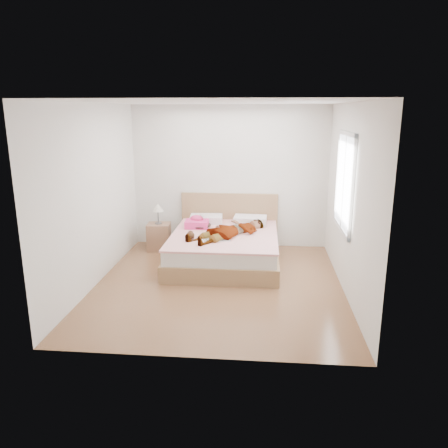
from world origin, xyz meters
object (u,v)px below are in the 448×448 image
at_px(bed, 225,245).
at_px(towel, 197,223).
at_px(nightstand, 159,235).
at_px(magazine, 216,239).
at_px(coffee_mug, 219,233).
at_px(phone, 203,217).
at_px(plush_toy, 190,235).
at_px(woman, 230,228).

height_order(bed, towel, bed).
xyz_separation_m(bed, nightstand, (-1.26, 0.50, 0.01)).
relative_size(magazine, coffee_mug, 4.57).
height_order(phone, plush_toy, phone).
bearing_deg(nightstand, plush_toy, -51.44).
distance_m(bed, magazine, 0.51).
xyz_separation_m(woman, coffee_mug, (-0.18, -0.08, -0.07)).
height_order(towel, magazine, towel).
bearing_deg(towel, magazine, -59.95).
xyz_separation_m(phone, bed, (0.41, -0.26, -0.43)).
bearing_deg(magazine, phone, 112.72).
height_order(phone, bed, bed).
height_order(coffee_mug, nightstand, nightstand).
relative_size(woman, towel, 3.94).
bearing_deg(woman, phone, -177.88).
bearing_deg(bed, plush_toy, -140.28).
distance_m(woman, plush_toy, 0.68).
distance_m(phone, plush_toy, 0.72).
xyz_separation_m(plush_toy, nightstand, (-0.74, 0.93, -0.28)).
relative_size(magazine, nightstand, 0.58).
bearing_deg(plush_toy, woman, 25.70).
bearing_deg(plush_toy, phone, 80.91).
distance_m(towel, nightstand, 0.84).
bearing_deg(coffee_mug, towel, 131.83).
xyz_separation_m(phone, plush_toy, (-0.11, -0.69, -0.14)).
bearing_deg(nightstand, magazine, -39.32).
relative_size(phone, bed, 0.05).
distance_m(woman, magazine, 0.38).
xyz_separation_m(phone, towel, (-0.11, 0.00, -0.11)).
bearing_deg(magazine, towel, 120.05).
distance_m(phone, magazine, 0.78).
xyz_separation_m(phone, nightstand, (-0.86, 0.24, -0.42)).
bearing_deg(plush_toy, magazine, -1.02).
xyz_separation_m(bed, magazine, (-0.11, -0.44, 0.24)).
bearing_deg(nightstand, bed, -21.82).
bearing_deg(coffee_mug, phone, 123.55).
xyz_separation_m(woman, phone, (-0.50, 0.40, 0.09)).
relative_size(bed, plush_toy, 9.70).
bearing_deg(bed, towel, 152.78).
xyz_separation_m(towel, magazine, (0.41, -0.70, -0.08)).
xyz_separation_m(coffee_mug, plush_toy, (-0.43, -0.21, 0.02)).
distance_m(phone, bed, 0.65).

